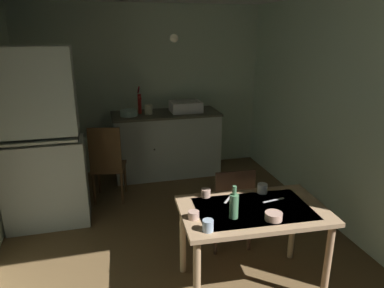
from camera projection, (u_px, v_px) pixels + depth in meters
ground_plane at (171, 226)px, 3.94m from camera, size 4.67×4.67×0.00m
wall_back at (145, 90)px, 5.30m from camera, size 3.59×0.10×2.43m
wall_right at (326, 110)px, 4.00m from camera, size 0.10×3.77×2.43m
hutch_cabinet at (41, 147)px, 3.74m from camera, size 0.86×0.45×1.93m
counter_cabinet at (166, 144)px, 5.25m from camera, size 1.54×0.64×0.93m
sink_basin at (186, 106)px, 5.15m from camera, size 0.44×0.34×0.15m
hand_pump at (140, 102)px, 5.00m from camera, size 0.05×0.27×0.39m
mixing_bowl_counter at (129, 113)px, 4.92m from camera, size 0.24×0.24×0.08m
stoneware_crock at (149, 110)px, 5.00m from camera, size 0.11×0.11×0.13m
dining_table at (253, 219)px, 2.84m from camera, size 1.20×0.76×0.73m
chair_far_side at (230, 204)px, 3.44m from camera, size 0.41×0.41×0.86m
chair_by_counter at (107, 163)px, 4.36m from camera, size 0.47×0.47×0.99m
serving_bowl_wide at (274, 216)px, 2.64m from camera, size 0.13×0.13×0.06m
teacup_mint at (208, 225)px, 2.49m from camera, size 0.08×0.08×0.08m
mug_dark at (206, 193)px, 3.00m from camera, size 0.08×0.08×0.07m
teacup_cream at (194, 215)px, 2.65m from camera, size 0.08×0.08×0.06m
mug_tall at (262, 188)px, 3.06m from camera, size 0.09×0.09×0.08m
glass_bottle at (234, 205)px, 2.64m from camera, size 0.07×0.07×0.26m
table_knife at (274, 200)px, 2.94m from camera, size 0.21×0.05×0.00m
teaspoon_near_bowl at (228, 200)px, 2.95m from camera, size 0.11×0.13×0.00m
pendant_bulb at (174, 38)px, 3.37m from camera, size 0.08×0.08×0.08m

